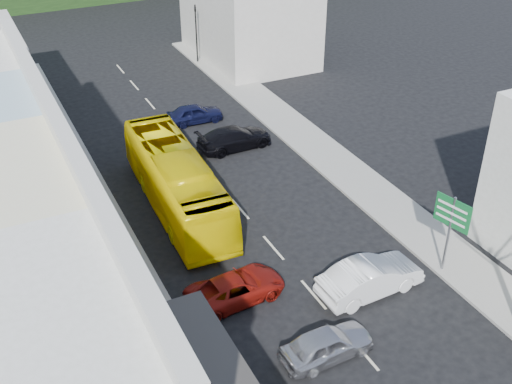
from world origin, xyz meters
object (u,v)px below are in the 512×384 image
car_silver (327,344)px  pedestrian_left (129,297)px  bus (177,183)px  direction_sign (448,236)px  traffic_signal (196,35)px  car_red (236,287)px  car_white (370,280)px

car_silver → pedestrian_left: 8.67m
bus → car_silver: bearing=-80.9°
bus → direction_sign: 14.40m
car_silver → traffic_signal: traffic_signal is taller
car_red → pedestrian_left: size_ratio=2.71×
car_white → direction_sign: size_ratio=1.06×
bus → car_silver: size_ratio=2.64×
traffic_signal → car_white: bearing=93.5°
traffic_signal → pedestrian_left: bearing=74.0°
car_silver → pedestrian_left: size_ratio=2.59×
car_white → pedestrian_left: 10.77m
pedestrian_left → direction_sign: direction_sign is taller
pedestrian_left → car_silver: bearing=-132.3°
car_white → pedestrian_left: pedestrian_left is taller
car_red → traffic_signal: (9.69, 29.21, 1.79)m
car_silver → traffic_signal: bearing=-15.2°
car_white → car_red: (-5.68, 2.23, 0.00)m
car_silver → direction_sign: bearing=-75.9°
bus → car_red: 8.45m
pedestrian_left → direction_sign: (14.27, -3.55, 1.08)m
car_red → direction_sign: size_ratio=1.10×
car_silver → car_red: bearing=18.7°
bus → traffic_signal: bearing=68.2°
car_white → car_red: size_ratio=0.96×
direction_sign → traffic_signal: (-0.02, 31.71, 0.41)m
pedestrian_left → direction_sign: bearing=-103.8°
pedestrian_left → direction_sign: size_ratio=0.41×
car_silver → pedestrian_left: pedestrian_left is taller
car_silver → car_red: (-1.83, 4.80, 0.00)m
bus → pedestrian_left: 8.84m
car_white → traffic_signal: bearing=-10.1°
car_white → pedestrian_left: bearing=69.5°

